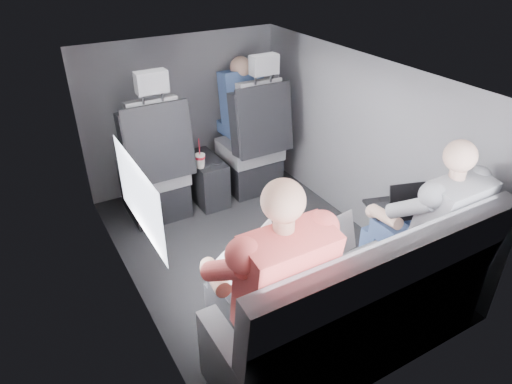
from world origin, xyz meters
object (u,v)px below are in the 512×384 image
passenger_rear_right (426,225)px  laptop_black (402,205)px  front_seat_left (155,173)px  passenger_rear_left (268,285)px  passenger_front_right (241,103)px  laptop_white (248,262)px  laptop_silver (321,242)px  center_console (206,179)px  front_seat_right (253,149)px  soda_cup (200,160)px  rear_bench (355,311)px

passenger_rear_right → laptop_black: bearing=83.7°
front_seat_left → passenger_rear_right: bearing=-60.4°
passenger_rear_left → passenger_front_right: size_ratio=1.74×
front_seat_left → passenger_front_right: 1.02m
laptop_white → laptop_silver: laptop_white is taller
laptop_white → front_seat_left: bearing=88.5°
center_console → front_seat_right: bearing=-5.1°
front_seat_left → passenger_front_right: front_seat_left is taller
soda_cup → passenger_front_right: size_ratio=0.36×
front_seat_left → passenger_rear_left: bearing=-91.5°
rear_bench → front_seat_left: bearing=103.3°
soda_cup → passenger_rear_left: bearing=-103.2°
center_console → passenger_front_right: bearing=24.4°
laptop_white → passenger_front_right: passenger_front_right is taller
rear_bench → passenger_front_right: size_ratio=2.21×
laptop_silver → soda_cup: bearing=91.3°
front_seat_right → laptop_silver: front_seat_right is taller
front_seat_right → laptop_black: size_ratio=3.25×
laptop_white → passenger_rear_left: passenger_rear_left is taller
laptop_silver → laptop_black: laptop_black is taller
soda_cup → laptop_white: laptop_white is taller
laptop_black → passenger_rear_left: (-1.10, -0.22, 0.01)m
laptop_silver → passenger_front_right: size_ratio=0.48×
passenger_front_right → soda_cup: bearing=-149.0°
center_console → laptop_white: 1.77m
front_seat_left → laptop_silver: bearing=-76.6°
soda_cup → rear_bench: bearing=-87.0°
laptop_black → passenger_rear_right: passenger_rear_right is taller
laptop_silver → passenger_front_right: bearing=74.1°
soda_cup → laptop_white: (-0.40, -1.52, 0.17)m
front_seat_left → passenger_front_right: size_ratio=1.75×
rear_bench → passenger_rear_left: passenger_rear_left is taller
passenger_rear_left → front_seat_left: bearing=88.5°
laptop_silver → passenger_rear_right: 0.66m
center_console → front_seat_left: bearing=-174.9°
laptop_silver → passenger_rear_left: 0.47m
rear_bench → laptop_white: 0.66m
center_console → soda_cup: (-0.09, -0.13, 0.26)m
soda_cup → passenger_rear_left: passenger_rear_left is taller
passenger_rear_right → passenger_front_right: bearing=92.6°
rear_bench → laptop_black: 0.75m
front_seat_left → soda_cup: (0.36, -0.09, 0.06)m
center_console → laptop_black: laptop_black is taller
passenger_front_right → laptop_white: bearing=-117.6°
front_seat_left → laptop_black: bearing=-56.6°
soda_cup → laptop_silver: (0.03, -1.55, 0.17)m
front_seat_right → passenger_rear_right: bearing=-86.0°
laptop_black → passenger_rear_right: size_ratio=0.33×
front_seat_left → front_seat_right: (0.90, 0.00, 0.00)m
laptop_white → rear_bench: bearing=-31.3°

